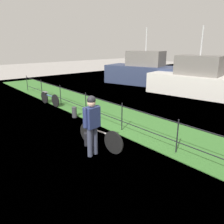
# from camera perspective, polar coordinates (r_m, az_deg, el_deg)

# --- Properties ---
(ground_plane) EXTENTS (60.00, 60.00, 0.00)m
(ground_plane) POSITION_cam_1_polar(r_m,az_deg,el_deg) (6.97, -8.91, -8.32)
(ground_plane) COLOR #9E9993
(grass_strip) EXTENTS (27.00, 2.40, 0.03)m
(grass_strip) POSITION_cam_1_polar(r_m,az_deg,el_deg) (8.56, 6.80, -3.22)
(grass_strip) COLOR #38702D
(grass_strip) RESTS_ON ground
(iron_fence) EXTENTS (18.04, 0.04, 1.01)m
(iron_fence) POSITION_cam_1_polar(r_m,az_deg,el_deg) (7.79, 2.54, -0.69)
(iron_fence) COLOR black
(iron_fence) RESTS_ON ground
(bicycle_main) EXTENTS (1.70, 0.31, 0.66)m
(bicycle_main) POSITION_cam_1_polar(r_m,az_deg,el_deg) (6.60, -3.14, -6.28)
(bicycle_main) COLOR black
(bicycle_main) RESTS_ON ground
(wooden_crate) EXTENTS (0.36, 0.29, 0.27)m
(wooden_crate) POSITION_cam_1_polar(r_m,az_deg,el_deg) (6.70, -5.54, -1.87)
(wooden_crate) COLOR #A87F51
(wooden_crate) RESTS_ON bicycle_main
(terrier_dog) EXTENTS (0.32, 0.18, 0.18)m
(terrier_dog) POSITION_cam_1_polar(r_m,az_deg,el_deg) (6.62, -5.45, -0.17)
(terrier_dog) COLOR silver
(terrier_dog) RESTS_ON wooden_crate
(cyclist_person) EXTENTS (0.31, 0.54, 1.68)m
(cyclist_person) POSITION_cam_1_polar(r_m,az_deg,el_deg) (5.96, -5.13, -2.21)
(cyclist_person) COLOR #383D51
(cyclist_person) RESTS_ON ground
(backpack_on_paving) EXTENTS (0.30, 0.33, 0.40)m
(backpack_on_paving) POSITION_cam_1_polar(r_m,az_deg,el_deg) (6.86, -5.91, -6.82)
(backpack_on_paving) COLOR black
(backpack_on_paving) RESTS_ON ground
(mooring_bollard) EXTENTS (0.20, 0.20, 0.45)m
(mooring_bollard) POSITION_cam_1_polar(r_m,az_deg,el_deg) (9.45, -9.54, -0.05)
(mooring_bollard) COLOR #38383D
(mooring_bollard) RESTS_ON ground
(bicycle_parked) EXTENTS (1.63, 0.24, 0.62)m
(bicycle_parked) POSITION_cam_1_polar(r_m,az_deg,el_deg) (11.65, -15.59, 3.33)
(bicycle_parked) COLOR black
(bicycle_parked) RESTS_ON ground
(moored_boat_mid) EXTENTS (5.93, 3.15, 3.91)m
(moored_boat_mid) POSITION_cam_1_polar(r_m,az_deg,el_deg) (14.23, 20.90, 7.43)
(moored_boat_mid) COLOR silver
(moored_boat_mid) RESTS_ON ground
(moored_boat_far) EXTENTS (6.29, 3.85, 4.04)m
(moored_boat_far) POSITION_cam_1_polar(r_m,az_deg,el_deg) (17.25, 8.39, 10.07)
(moored_boat_far) COLOR #2D3856
(moored_boat_far) RESTS_ON ground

